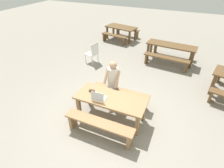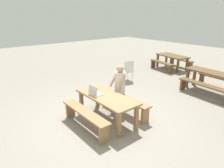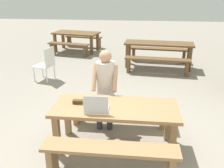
% 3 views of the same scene
% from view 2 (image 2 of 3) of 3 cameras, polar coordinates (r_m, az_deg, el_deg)
% --- Properties ---
extents(ground_plane, '(30.00, 30.00, 0.00)m').
position_cam_2_polar(ground_plane, '(5.44, -1.55, -10.25)').
color(ground_plane, gray).
extents(picnic_table_front, '(1.85, 0.77, 0.70)m').
position_cam_2_polar(picnic_table_front, '(5.17, -1.61, -4.51)').
color(picnic_table_front, '#9E754C').
rests_on(picnic_table_front, ground).
extents(bench_near, '(1.74, 0.30, 0.47)m').
position_cam_2_polar(bench_near, '(4.94, -7.88, -9.08)').
color(bench_near, '#9E754C').
rests_on(bench_near, ground).
extents(bench_far, '(1.74, 0.30, 0.47)m').
position_cam_2_polar(bench_far, '(5.68, 3.84, -4.95)').
color(bench_far, '#9E754C').
rests_on(bench_far, ground).
extents(laptop, '(0.35, 0.30, 0.26)m').
position_cam_2_polar(laptop, '(5.19, -4.90, -2.47)').
color(laptop, silver).
rests_on(laptop, picnic_table_front).
extents(small_pouch, '(0.14, 0.07, 0.06)m').
position_cam_2_polar(small_pouch, '(5.57, -4.98, -1.30)').
color(small_pouch, '#4C331E').
rests_on(small_pouch, picnic_table_front).
extents(person_seated, '(0.42, 0.41, 1.37)m').
position_cam_2_polar(person_seated, '(5.65, 2.09, -0.13)').
color(person_seated, '#333847').
rests_on(person_seated, ground).
extents(plastic_chair, '(0.53, 0.53, 0.88)m').
position_cam_2_polar(plastic_chair, '(8.40, 4.54, 3.97)').
color(plastic_chair, white).
rests_on(plastic_chair, ground).
extents(picnic_table_mid, '(2.08, 0.84, 0.76)m').
position_cam_2_polar(picnic_table_mid, '(7.90, 27.67, 2.13)').
color(picnic_table_mid, brown).
rests_on(picnic_table_mid, ground).
extents(bench_mid_south, '(1.84, 0.47, 0.45)m').
position_cam_2_polar(bench_mid_south, '(7.47, 25.00, -0.80)').
color(bench_mid_south, brown).
rests_on(bench_mid_south, ground).
extents(bench_mid_north, '(1.84, 0.47, 0.45)m').
position_cam_2_polar(bench_mid_north, '(8.52, 29.37, 0.86)').
color(bench_mid_north, brown).
rests_on(bench_mid_north, ground).
extents(picnic_table_distant, '(1.80, 1.14, 0.71)m').
position_cam_2_polar(picnic_table_distant, '(10.76, 17.12, 7.43)').
color(picnic_table_distant, brown).
rests_on(picnic_table_distant, ground).
extents(bench_distant_south, '(1.53, 0.59, 0.43)m').
position_cam_2_polar(bench_distant_south, '(10.35, 14.27, 5.64)').
color(bench_distant_south, brown).
rests_on(bench_distant_south, ground).
extents(bench_distant_north, '(1.53, 0.59, 0.43)m').
position_cam_2_polar(bench_distant_north, '(11.30, 19.45, 6.27)').
color(bench_distant_north, brown).
rests_on(bench_distant_north, ground).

